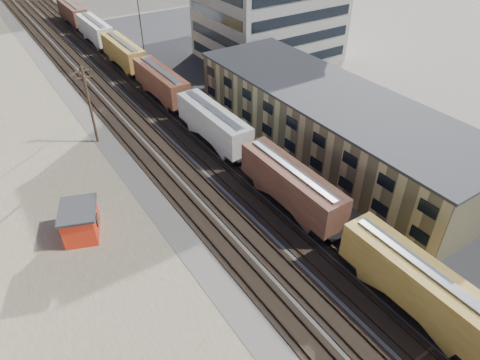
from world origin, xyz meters
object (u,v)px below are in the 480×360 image
freight_train (185,101)px  maintenance_shed (80,222)px  parked_car_silver (477,148)px  utility_pole_north (90,104)px  parked_car_blue (272,70)px

freight_train → maintenance_shed: bearing=-141.1°
maintenance_shed → parked_car_silver: bearing=-15.2°
maintenance_shed → parked_car_silver: 46.02m
freight_train → maintenance_shed: (-19.00, -15.34, -1.19)m
utility_pole_north → freight_train: bearing=-3.5°
freight_train → parked_car_silver: size_ratio=20.95×
freight_train → utility_pole_north: size_ratio=11.97×
maintenance_shed → parked_car_blue: 44.58m
parked_car_blue → utility_pole_north: bearing=133.0°
maintenance_shed → freight_train: bearing=38.9°
parked_car_silver → parked_car_blue: size_ratio=1.09×
utility_pole_north → parked_car_silver: (37.70, -28.16, -4.47)m
freight_train → parked_car_blue: (19.79, 6.62, -2.07)m
utility_pole_north → parked_car_silver: 47.27m
freight_train → utility_pole_north: 12.57m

